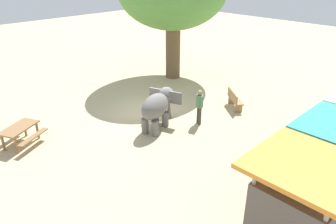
# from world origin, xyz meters

# --- Properties ---
(ground_plane) EXTENTS (60.00, 60.00, 0.00)m
(ground_plane) POSITION_xyz_m (0.00, 0.00, 0.00)
(ground_plane) COLOR tan
(elephant) EXTENTS (2.35, 1.77, 1.63)m
(elephant) POSITION_xyz_m (0.70, 1.30, 1.04)
(elephant) COLOR slate
(elephant) RESTS_ON ground_plane
(person_handler) EXTENTS (0.32, 0.46, 1.62)m
(person_handler) POSITION_xyz_m (-0.86, 2.33, 0.95)
(person_handler) COLOR #3F3833
(person_handler) RESTS_ON ground_plane
(wooden_bench) EXTENTS (1.17, 1.35, 0.88)m
(wooden_bench) POSITION_xyz_m (-3.41, 2.45, 0.47)
(wooden_bench) COLOR #9E7A51
(wooden_bench) RESTS_ON ground_plane
(picnic_table_near) EXTENTS (2.01, 2.00, 0.78)m
(picnic_table_near) POSITION_xyz_m (5.58, -1.48, 0.59)
(picnic_table_near) COLOR olive
(picnic_table_near) RESTS_ON ground_plane
(market_stall_orange) EXTENTS (2.50, 2.50, 2.52)m
(market_stall_orange) POSITION_xyz_m (2.63, 8.45, 1.14)
(market_stall_orange) COLOR #59514C
(market_stall_orange) RESTS_ON ground_plane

